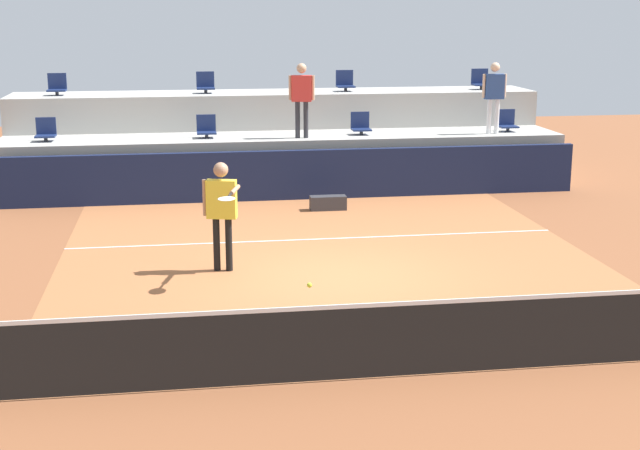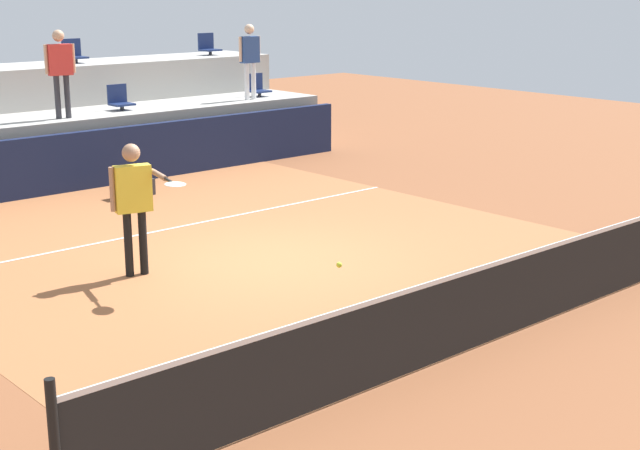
% 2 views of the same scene
% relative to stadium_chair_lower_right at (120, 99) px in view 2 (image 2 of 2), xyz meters
% --- Properties ---
extents(ground_plane, '(40.00, 40.00, 0.00)m').
position_rel_stadium_chair_lower_right_xyz_m(ground_plane, '(-1.79, -7.23, -1.46)').
color(ground_plane, brown).
extents(court_inner_paint, '(9.00, 10.00, 0.01)m').
position_rel_stadium_chair_lower_right_xyz_m(court_inner_paint, '(-1.79, -6.23, -1.46)').
color(court_inner_paint, '#A36038').
rests_on(court_inner_paint, ground_plane).
extents(court_service_line, '(9.00, 0.06, 0.00)m').
position_rel_stadium_chair_lower_right_xyz_m(court_service_line, '(-1.79, -4.83, -1.46)').
color(court_service_line, silver).
rests_on(court_service_line, ground_plane).
extents(tennis_net, '(10.48, 0.08, 1.07)m').
position_rel_stadium_chair_lower_right_xyz_m(tennis_net, '(-1.79, -11.23, -0.97)').
color(tennis_net, black).
rests_on(tennis_net, ground_plane).
extents(sponsor_backboard, '(13.00, 0.16, 1.10)m').
position_rel_stadium_chair_lower_right_xyz_m(sponsor_backboard, '(-1.79, -1.23, -0.91)').
color(sponsor_backboard, '#141E42').
rests_on(sponsor_backboard, ground_plane).
extents(seating_tier_lower, '(13.00, 1.80, 1.25)m').
position_rel_stadium_chair_lower_right_xyz_m(seating_tier_lower, '(-1.79, 0.07, -0.84)').
color(seating_tier_lower, '#ADAAA3').
rests_on(seating_tier_lower, ground_plane).
extents(seating_tier_upper, '(13.00, 1.80, 2.10)m').
position_rel_stadium_chair_lower_right_xyz_m(seating_tier_upper, '(-1.79, 1.87, -0.41)').
color(seating_tier_upper, '#ADAAA3').
rests_on(seating_tier_upper, ground_plane).
extents(stadium_chair_lower_right, '(0.44, 0.40, 0.52)m').
position_rel_stadium_chair_lower_right_xyz_m(stadium_chair_lower_right, '(0.00, 0.00, 0.00)').
color(stadium_chair_lower_right, '#2D2D33').
rests_on(stadium_chair_lower_right, seating_tier_lower).
extents(stadium_chair_lower_far_right, '(0.44, 0.40, 0.52)m').
position_rel_stadium_chair_lower_right_xyz_m(stadium_chair_lower_far_right, '(3.59, 0.00, 0.00)').
color(stadium_chair_lower_far_right, '#2D2D33').
rests_on(stadium_chair_lower_far_right, seating_tier_lower).
extents(stadium_chair_upper_right, '(0.44, 0.40, 0.52)m').
position_rel_stadium_chair_lower_right_xyz_m(stadium_chair_upper_right, '(-0.05, 1.80, 0.85)').
color(stadium_chair_upper_right, '#2D2D33').
rests_on(stadium_chair_upper_right, seating_tier_upper).
extents(stadium_chair_upper_far_right, '(0.44, 0.40, 0.52)m').
position_rel_stadium_chair_lower_right_xyz_m(stadium_chair_upper_far_right, '(3.50, 1.80, 0.85)').
color(stadium_chair_upper_far_right, '#2D2D33').
rests_on(stadium_chair_upper_far_right, seating_tier_upper).
extents(tennis_player, '(0.60, 1.31, 1.78)m').
position_rel_stadium_chair_lower_right_xyz_m(tennis_player, '(-3.57, -6.62, -0.37)').
color(tennis_player, black).
rests_on(tennis_player, ground_plane).
extents(spectator_in_grey, '(0.59, 0.26, 1.69)m').
position_rel_stadium_chair_lower_right_xyz_m(spectator_in_grey, '(-1.45, -0.38, 0.80)').
color(spectator_in_grey, '#2D2D33').
rests_on(spectator_in_grey, seating_tier_lower).
extents(spectator_in_white, '(0.58, 0.22, 1.66)m').
position_rel_stadium_chair_lower_right_xyz_m(spectator_in_white, '(3.10, -0.38, 0.78)').
color(spectator_in_white, white).
rests_on(spectator_in_white, seating_tier_lower).
extents(tennis_ball, '(0.07, 0.07, 0.07)m').
position_rel_stadium_chair_lower_right_xyz_m(tennis_ball, '(-2.57, -9.48, -0.86)').
color(tennis_ball, '#CCE033').
extents(equipment_bag, '(0.76, 0.28, 0.30)m').
position_rel_stadium_chair_lower_right_xyz_m(equipment_bag, '(-1.17, -2.41, -1.31)').
color(equipment_bag, '#333338').
rests_on(equipment_bag, ground_plane).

